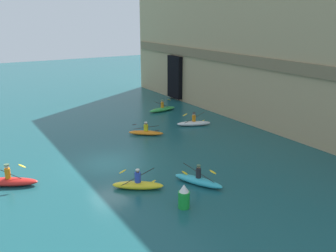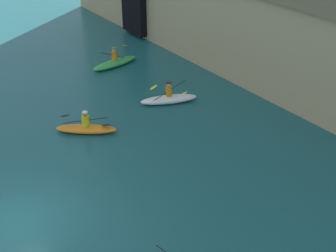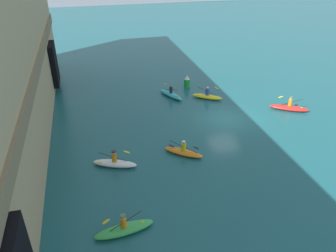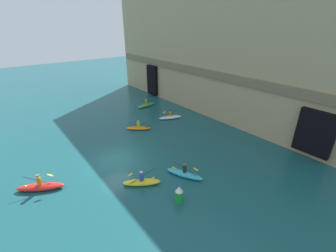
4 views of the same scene
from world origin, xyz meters
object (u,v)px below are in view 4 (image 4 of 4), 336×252
kayak_yellow (142,182)px  marker_buoy (179,195)px  kayak_cyan (185,174)px  kayak_red (41,186)px  kayak_orange (139,128)px  kayak_green (146,105)px  kayak_white (170,117)px

kayak_yellow → marker_buoy: 3.30m
kayak_cyan → kayak_red: 10.82m
kayak_orange → kayak_green: bearing=-91.3°
kayak_red → kayak_green: size_ratio=1.03×
kayak_red → marker_buoy: 10.22m
kayak_cyan → kayak_green: bearing=-48.5°
kayak_white → kayak_orange: bearing=-155.6°
kayak_cyan → kayak_orange: (-9.70, 1.69, -0.02)m
kayak_cyan → marker_buoy: 2.88m
marker_buoy → kayak_orange: bearing=161.4°
kayak_cyan → kayak_red: kayak_red is taller
kayak_orange → kayak_white: (-0.17, 4.81, 0.02)m
kayak_orange → marker_buoy: size_ratio=2.06×
kayak_cyan → kayak_green: 17.05m
kayak_white → kayak_green: (-5.83, 0.18, -0.01)m
kayak_white → kayak_red: (4.42, -15.85, 0.01)m
marker_buoy → kayak_yellow: bearing=-161.7°
kayak_white → marker_buoy: marker_buoy is taller
kayak_orange → kayak_yellow: kayak_yellow is taller
kayak_yellow → kayak_green: bearing=-90.6°
kayak_orange → kayak_red: size_ratio=0.81×
kayak_green → kayak_orange: bearing=43.3°
kayak_cyan → kayak_white: size_ratio=1.02×
kayak_orange → marker_buoy: bearing=109.9°
kayak_orange → kayak_white: bearing=-139.6°
kayak_yellow → kayak_orange: bearing=-86.4°
kayak_orange → kayak_red: bearing=59.5°
kayak_cyan → kayak_green: same height
kayak_yellow → marker_buoy: marker_buoy is taller
kayak_red → kayak_white: bearing=46.5°
kayak_white → kayak_cyan: bearing=-101.0°
kayak_red → marker_buoy: kayak_red is taller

